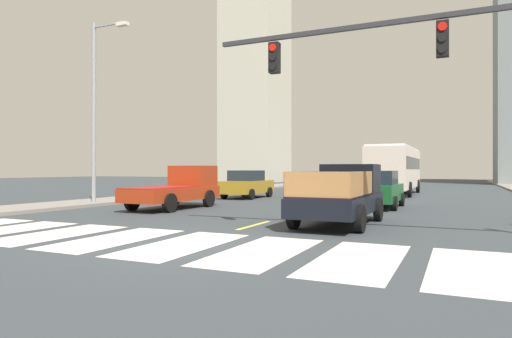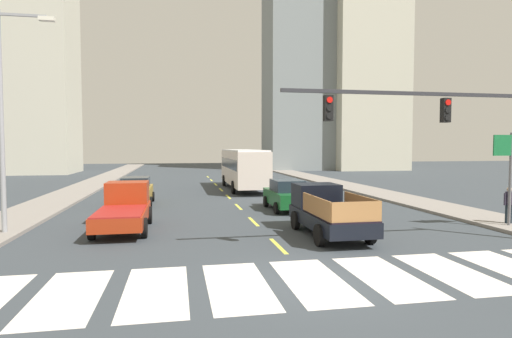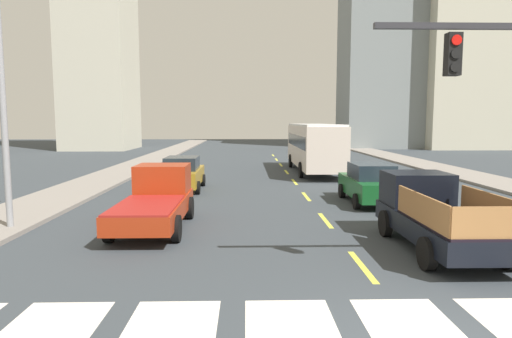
{
  "view_description": "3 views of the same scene",
  "coord_description": "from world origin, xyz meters",
  "px_view_note": "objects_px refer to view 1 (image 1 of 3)",
  "views": [
    {
      "loc": [
        5.92,
        -8.8,
        1.78
      ],
      "look_at": [
        -2.56,
        9.75,
        1.8
      ],
      "focal_mm": 31.14,
      "sensor_mm": 36.0,
      "label": 1
    },
    {
      "loc": [
        -3.58,
        -10.6,
        3.61
      ],
      "look_at": [
        1.6,
        16.8,
        2.09
      ],
      "focal_mm": 29.46,
      "sensor_mm": 36.0,
      "label": 2
    },
    {
      "loc": [
        -2.84,
        -6.38,
        3.53
      ],
      "look_at": [
        -2.52,
        7.26,
        2.04
      ],
      "focal_mm": 30.97,
      "sensor_mm": 36.0,
      "label": 3
    }
  ],
  "objects_px": {
    "pickup_stakebed": "(342,195)",
    "sedan_near_right": "(378,189)",
    "city_bus": "(395,167)",
    "streetlight_left": "(96,105)",
    "pickup_dark": "(179,188)",
    "sedan_mid": "(247,184)",
    "traffic_signal_gantry": "(503,58)"
  },
  "relations": [
    {
      "from": "pickup_stakebed",
      "to": "sedan_near_right",
      "type": "relative_size",
      "value": 1.18
    },
    {
      "from": "city_bus",
      "to": "streetlight_left",
      "type": "height_order",
      "value": "streetlight_left"
    },
    {
      "from": "sedan_near_right",
      "to": "streetlight_left",
      "type": "relative_size",
      "value": 0.49
    },
    {
      "from": "pickup_dark",
      "to": "streetlight_left",
      "type": "relative_size",
      "value": 0.58
    },
    {
      "from": "sedan_mid",
      "to": "city_bus",
      "type": "bearing_deg",
      "value": 43.02
    },
    {
      "from": "pickup_dark",
      "to": "streetlight_left",
      "type": "xyz_separation_m",
      "value": [
        -4.43,
        -0.61,
        4.05
      ]
    },
    {
      "from": "pickup_stakebed",
      "to": "traffic_signal_gantry",
      "type": "bearing_deg",
      "value": -36.05
    },
    {
      "from": "traffic_signal_gantry",
      "to": "pickup_stakebed",
      "type": "bearing_deg",
      "value": 144.3
    },
    {
      "from": "traffic_signal_gantry",
      "to": "streetlight_left",
      "type": "xyz_separation_m",
      "value": [
        -17.11,
        5.22,
        0.7
      ]
    },
    {
      "from": "streetlight_left",
      "to": "sedan_near_right",
      "type": "bearing_deg",
      "value": 19.54
    },
    {
      "from": "sedan_mid",
      "to": "pickup_stakebed",
      "type": "bearing_deg",
      "value": -51.95
    },
    {
      "from": "sedan_mid",
      "to": "streetlight_left",
      "type": "xyz_separation_m",
      "value": [
        -4.21,
        -8.35,
        4.11
      ]
    },
    {
      "from": "pickup_stakebed",
      "to": "sedan_mid",
      "type": "relative_size",
      "value": 1.18
    },
    {
      "from": "pickup_stakebed",
      "to": "sedan_near_right",
      "type": "bearing_deg",
      "value": 88.95
    },
    {
      "from": "pickup_dark",
      "to": "sedan_near_right",
      "type": "relative_size",
      "value": 1.18
    },
    {
      "from": "sedan_near_right",
      "to": "streetlight_left",
      "type": "distance_m",
      "value": 14.18
    },
    {
      "from": "sedan_near_right",
      "to": "sedan_mid",
      "type": "relative_size",
      "value": 1.0
    },
    {
      "from": "city_bus",
      "to": "sedan_near_right",
      "type": "bearing_deg",
      "value": -85.67
    },
    {
      "from": "pickup_dark",
      "to": "sedan_near_right",
      "type": "xyz_separation_m",
      "value": [
        8.36,
        3.93,
        -0.06
      ]
    },
    {
      "from": "pickup_stakebed",
      "to": "pickup_dark",
      "type": "distance_m",
      "value": 8.7
    },
    {
      "from": "traffic_signal_gantry",
      "to": "streetlight_left",
      "type": "height_order",
      "value": "streetlight_left"
    },
    {
      "from": "pickup_dark",
      "to": "sedan_mid",
      "type": "height_order",
      "value": "pickup_dark"
    },
    {
      "from": "pickup_dark",
      "to": "city_bus",
      "type": "distance_m",
      "value": 17.29
    },
    {
      "from": "pickup_stakebed",
      "to": "pickup_dark",
      "type": "relative_size",
      "value": 1.0
    },
    {
      "from": "pickup_dark",
      "to": "sedan_near_right",
      "type": "height_order",
      "value": "pickup_dark"
    },
    {
      "from": "streetlight_left",
      "to": "sedan_mid",
      "type": "bearing_deg",
      "value": 63.23
    },
    {
      "from": "sedan_near_right",
      "to": "pickup_dark",
      "type": "bearing_deg",
      "value": -154.23
    },
    {
      "from": "pickup_stakebed",
      "to": "city_bus",
      "type": "distance_m",
      "value": 18.14
    },
    {
      "from": "sedan_near_right",
      "to": "traffic_signal_gantry",
      "type": "height_order",
      "value": "traffic_signal_gantry"
    },
    {
      "from": "pickup_stakebed",
      "to": "pickup_dark",
      "type": "height_order",
      "value": "same"
    },
    {
      "from": "city_bus",
      "to": "pickup_dark",
      "type": "bearing_deg",
      "value": -115.45
    },
    {
      "from": "pickup_dark",
      "to": "sedan_mid",
      "type": "xyz_separation_m",
      "value": [
        -0.22,
        7.74,
        -0.06
      ]
    }
  ]
}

